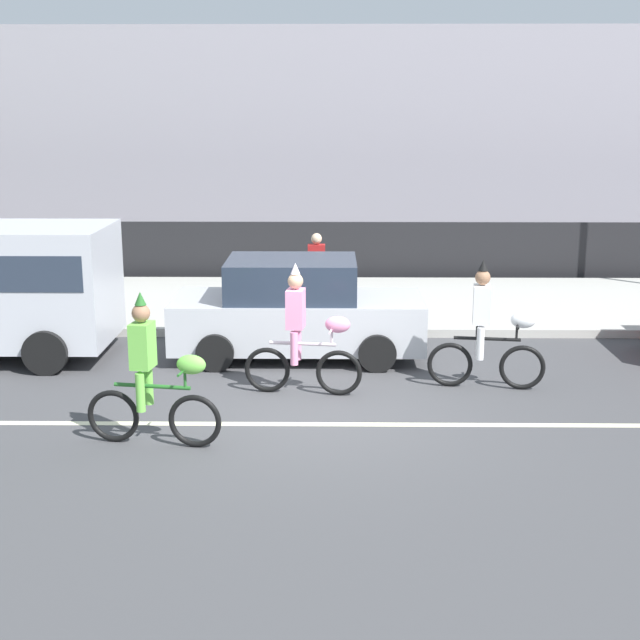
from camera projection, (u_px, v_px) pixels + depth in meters
ground_plane at (321, 412)px, 12.16m from camera, size 80.00×80.00×0.00m
road_centre_line at (321, 424)px, 11.67m from camera, size 36.00×0.14×0.01m
sidewalk_curb at (325, 303)px, 18.46m from camera, size 60.00×5.00×0.15m
fence_line at (326, 251)px, 21.13m from camera, size 40.00×0.08×1.40m
building_backdrop at (272, 136)px, 28.94m from camera, size 28.00×8.00×6.24m
parade_cyclist_lime at (153, 379)px, 10.79m from camera, size 1.71×0.53×1.92m
parade_cyclist_pink at (304, 337)px, 12.73m from camera, size 1.71×0.51×1.92m
parade_cyclist_zebra at (488, 333)px, 12.99m from camera, size 1.71×0.51×1.92m
parked_car_silver at (296, 311)px, 14.67m from camera, size 4.10×1.92×1.64m
pedestrian_onlooker at (317, 273)px, 16.65m from camera, size 0.32×0.20×1.62m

